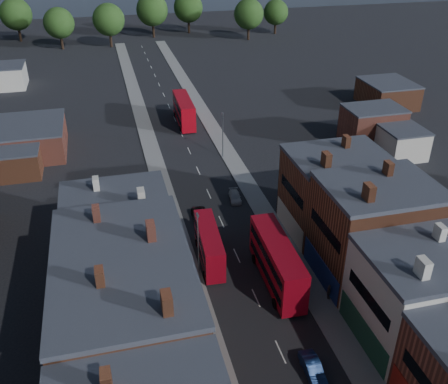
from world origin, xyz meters
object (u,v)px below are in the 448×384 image
car_1 (313,368)px  car_2 (200,216)px  car_3 (235,197)px  bus_1 (277,262)px  ped_3 (329,292)px  bus_0 (209,244)px  bus_2 (184,110)px

car_1 → car_2: car_1 is taller
car_2 → car_3: (6.12, 3.98, -0.05)m
bus_1 → ped_3: 6.51m
bus_0 → bus_1: 8.84m
car_3 → ped_3: ped_3 is taller
bus_1 → car_2: 16.46m
car_3 → ped_3: 23.79m
car_1 → ped_3: bearing=59.4°
car_3 → bus_1: bearing=-84.6°
bus_0 → car_2: 9.51m
bus_1 → car_1: bearing=-93.5°
bus_2 → ped_3: bearing=-82.3°
bus_0 → ped_3: size_ratio=5.58×
car_3 → car_1: bearing=-86.1°
bus_1 → bus_2: size_ratio=1.04×
car_1 → car_2: bearing=100.9°
bus_0 → car_2: bearing=88.8°
car_2 → car_1: bearing=-78.3°
car_1 → car_3: (1.43, 32.48, -0.13)m
bus_0 → car_1: size_ratio=2.43×
car_1 → car_3: size_ratio=1.08×
bus_1 → bus_2: (-1.54, 50.97, -0.10)m
bus_2 → car_3: bearing=-85.3°
bus_1 → bus_0: bearing=139.1°
car_2 → ped_3: ped_3 is taller
car_3 → ped_3: size_ratio=2.12×
bus_2 → car_3: (1.89, -31.75, -2.27)m
bus_1 → bus_2: 51.00m
car_1 → bus_1: bearing=86.9°
bus_2 → car_1: bearing=-88.3°
bus_0 → car_1: (5.47, -19.17, -1.65)m
car_3 → ped_3: (4.27, -23.40, 0.47)m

